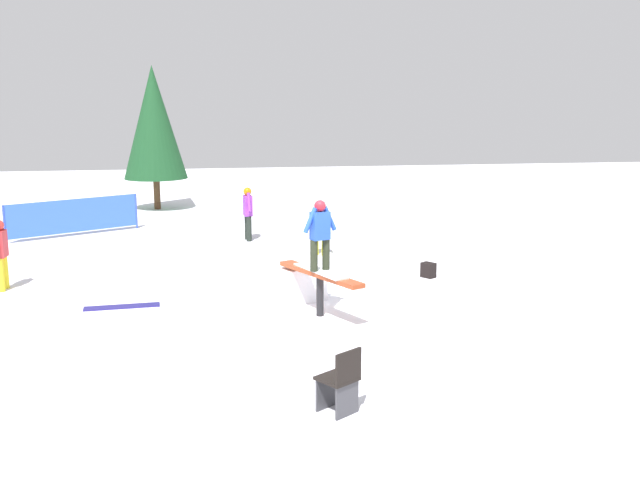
# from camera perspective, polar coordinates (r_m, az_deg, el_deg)

# --- Properties ---
(ground_plane) EXTENTS (60.00, 60.00, 0.00)m
(ground_plane) POSITION_cam_1_polar(r_m,az_deg,el_deg) (13.42, -0.00, -6.07)
(ground_plane) COLOR white
(rail_feature) EXTENTS (2.20, 1.28, 0.85)m
(rail_feature) POSITION_cam_1_polar(r_m,az_deg,el_deg) (13.23, -0.00, -3.12)
(rail_feature) COLOR black
(rail_feature) RESTS_ON ground
(snow_kicker_ramp) EXTENTS (2.28, 2.14, 0.70)m
(snow_kicker_ramp) POSITION_cam_1_polar(r_m,az_deg,el_deg) (14.66, -3.83, -3.18)
(snow_kicker_ramp) COLOR white
(snow_kicker_ramp) RESTS_ON ground
(main_rider_on_rail) EXTENTS (1.49, 0.83, 1.34)m
(main_rider_on_rail) POSITION_cam_1_polar(r_m,az_deg,el_deg) (13.06, -0.00, 0.23)
(main_rider_on_rail) COLOR silver
(main_rider_on_rail) RESTS_ON rail_feature
(bystander_purple) EXTENTS (0.70, 0.26, 1.53)m
(bystander_purple) POSITION_cam_1_polar(r_m,az_deg,el_deg) (20.49, -5.80, 2.34)
(bystander_purple) COLOR #212923
(bystander_purple) RESTS_ON ground
(bystander_red) EXTENTS (0.66, 0.23, 1.51)m
(bystander_red) POSITION_cam_1_polar(r_m,az_deg,el_deg) (16.44, -24.18, -0.80)
(bystander_red) COLOR yellow
(bystander_red) RESTS_ON ground
(bystander_teal) EXTENTS (0.48, 0.50, 1.37)m
(bystander_teal) POSITION_cam_1_polar(r_m,az_deg,el_deg) (18.41, 0.01, 1.12)
(bystander_teal) COLOR yellow
(bystander_teal) RESTS_ON ground
(loose_snowboard_navy) EXTENTS (0.38, 1.45, 0.02)m
(loose_snowboard_navy) POSITION_cam_1_polar(r_m,az_deg,el_deg) (14.47, -15.56, -5.16)
(loose_snowboard_navy) COLOR navy
(loose_snowboard_navy) RESTS_ON ground
(folding_chair) EXTENTS (0.61, 0.61, 0.88)m
(folding_chair) POSITION_cam_1_polar(r_m,az_deg,el_deg) (9.29, 1.60, -11.34)
(folding_chair) COLOR #3F3F44
(folding_chair) RESTS_ON ground
(backpack_on_snow) EXTENTS (0.37, 0.35, 0.34)m
(backpack_on_snow) POSITION_cam_1_polar(r_m,az_deg,el_deg) (16.40, 8.66, -2.40)
(backpack_on_snow) COLOR black
(backpack_on_snow) RESTS_ON ground
(safety_fence) EXTENTS (2.02, 3.48, 1.10)m
(safety_fence) POSITION_cam_1_polar(r_m,az_deg,el_deg) (22.34, -19.08, 1.83)
(safety_fence) COLOR blue
(safety_fence) RESTS_ON ground
(pine_tree_near) EXTENTS (2.29, 2.29, 5.21)m
(pine_tree_near) POSITION_cam_1_polar(r_m,az_deg,el_deg) (26.83, -13.15, 9.13)
(pine_tree_near) COLOR #4C331E
(pine_tree_near) RESTS_ON ground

